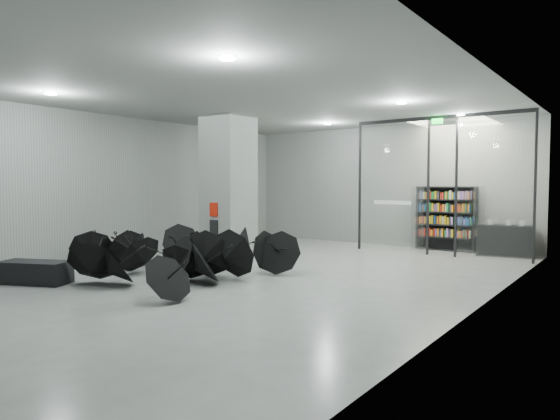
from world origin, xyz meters
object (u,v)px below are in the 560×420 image
Objects in this scene: bookshelf at (446,219)px; umbrella_cluster at (178,261)px; shop_counter at (505,241)px; bench at (35,272)px; column at (229,186)px.

umbrella_cluster is (-3.51, -7.81, -0.67)m from bookshelf.
bookshelf reaches higher than shop_counter.
shop_counter is at bearing 30.82° from bench.
shop_counter is at bearing -9.96° from bookshelf.
bench is 2.93m from umbrella_cluster.
column reaches higher than umbrella_cluster.
shop_counter is (6.49, 4.50, -1.55)m from column.
umbrella_cluster is at bearing -68.32° from column.
bench is 12.15m from shop_counter.
bookshelf is 1.34× the size of shop_counter.
umbrella_cluster reaches higher than bench.
column is 5.75m from bench.
column reaches higher than shop_counter.
shop_counter is at bearing 55.09° from umbrella_cluster.
bench is 0.97× the size of shop_counter.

